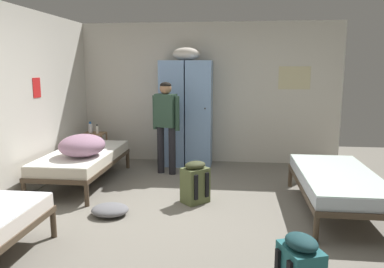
{
  "coord_description": "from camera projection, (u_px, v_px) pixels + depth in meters",
  "views": [
    {
      "loc": [
        0.51,
        -4.14,
        1.74
      ],
      "look_at": [
        0.0,
        0.27,
        0.95
      ],
      "focal_mm": 35.33,
      "sensor_mm": 36.0,
      "label": 1
    }
  ],
  "objects": [
    {
      "name": "ground_plane",
      "position": [
        189.0,
        218.0,
        4.42
      ],
      "size": [
        8.72,
        8.72,
        0.0
      ],
      "primitive_type": "plane",
      "color": "slate"
    },
    {
      "name": "room_backdrop",
      "position": [
        116.0,
        100.0,
        5.59
      ],
      "size": [
        4.73,
        5.51,
        2.53
      ],
      "color": "beige",
      "rests_on": "ground_plane"
    },
    {
      "name": "locker_bank",
      "position": [
        186.0,
        111.0,
        6.68
      ],
      "size": [
        0.9,
        0.55,
        2.07
      ],
      "color": "#7A9ECC",
      "rests_on": "ground_plane"
    },
    {
      "name": "shelf_unit",
      "position": [
        95.0,
        145.0,
        6.83
      ],
      "size": [
        0.38,
        0.3,
        0.57
      ],
      "color": "#99704C",
      "rests_on": "ground_plane"
    },
    {
      "name": "bed_right",
      "position": [
        337.0,
        181.0,
        4.57
      ],
      "size": [
        0.9,
        1.9,
        0.49
      ],
      "color": "#473828",
      "rests_on": "ground_plane"
    },
    {
      "name": "bed_left_rear",
      "position": [
        83.0,
        159.0,
        5.67
      ],
      "size": [
        0.9,
        1.9,
        0.49
      ],
      "color": "#473828",
      "rests_on": "ground_plane"
    },
    {
      "name": "bedding_heap",
      "position": [
        82.0,
        145.0,
        5.35
      ],
      "size": [
        0.63,
        0.72,
        0.31
      ],
      "color": "gray",
      "rests_on": "bed_left_rear"
    },
    {
      "name": "person_traveler",
      "position": [
        166.0,
        119.0,
        6.1
      ],
      "size": [
        0.46,
        0.27,
        1.51
      ],
      "color": "black",
      "rests_on": "ground_plane"
    },
    {
      "name": "water_bottle",
      "position": [
        90.0,
        128.0,
        6.8
      ],
      "size": [
        0.07,
        0.07,
        0.2
      ],
      "color": "white",
      "rests_on": "shelf_unit"
    },
    {
      "name": "lotion_bottle",
      "position": [
        97.0,
        129.0,
        6.73
      ],
      "size": [
        0.05,
        0.05,
        0.16
      ],
      "color": "white",
      "rests_on": "shelf_unit"
    },
    {
      "name": "backpack_olive",
      "position": [
        195.0,
        183.0,
        4.89
      ],
      "size": [
        0.42,
        0.42,
        0.55
      ],
      "color": "#566038",
      "rests_on": "ground_plane"
    },
    {
      "name": "clothes_pile_grey",
      "position": [
        110.0,
        210.0,
        4.49
      ],
      "size": [
        0.44,
        0.39,
        0.13
      ],
      "color": "slate",
      "rests_on": "ground_plane"
    }
  ]
}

